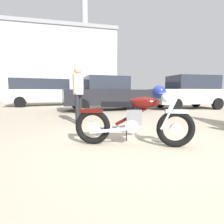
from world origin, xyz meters
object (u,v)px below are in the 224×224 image
at_px(dark_sedan_left, 189,92).
at_px(red_hatchback_near, 106,94).
at_px(vintage_motorcycle, 136,118).
at_px(pale_sedan_back, 109,91).
at_px(white_estate_far, 44,91).
at_px(silver_sedan_mid, 45,92).
at_px(bystander, 78,89).

bearing_deg(dark_sedan_left, red_hatchback_near, -2.34).
distance_m(vintage_motorcycle, pale_sedan_back, 11.82).
xyz_separation_m(dark_sedan_left, red_hatchback_near, (-4.57, 0.51, -0.08)).
bearing_deg(dark_sedan_left, white_estate_far, -25.68).
bearing_deg(silver_sedan_mid, pale_sedan_back, -34.91).
bearing_deg(pale_sedan_back, bystander, -116.81).
bearing_deg(silver_sedan_mid, vintage_motorcycle, -69.31).
relative_size(silver_sedan_mid, red_hatchback_near, 1.04).
bearing_deg(dark_sedan_left, pale_sedan_back, -62.12).
bearing_deg(bystander, dark_sedan_left, 56.85).
relative_size(bystander, pale_sedan_back, 0.34).
bearing_deg(vintage_motorcycle, white_estate_far, 126.98).
xyz_separation_m(vintage_motorcycle, dark_sedan_left, (5.49, 5.20, 0.43)).
bearing_deg(white_estate_far, silver_sedan_mid, 86.70).
relative_size(bystander, silver_sedan_mid, 0.37).
bearing_deg(white_estate_far, red_hatchback_near, -57.76).
bearing_deg(pale_sedan_back, dark_sedan_left, -72.07).
distance_m(white_estate_far, silver_sedan_mid, 7.66).
bearing_deg(silver_sedan_mid, white_estate_far, -74.75).
bearing_deg(bystander, pale_sedan_back, 101.78).
distance_m(silver_sedan_mid, red_hatchback_near, 12.20).
xyz_separation_m(vintage_motorcycle, bystander, (-0.77, 2.39, 0.53)).
height_order(white_estate_far, red_hatchback_near, white_estate_far).
distance_m(vintage_motorcycle, red_hatchback_near, 5.79).
distance_m(bystander, silver_sedan_mid, 15.06).
xyz_separation_m(dark_sedan_left, white_estate_far, (-7.83, 4.47, 0.02)).
bearing_deg(vintage_motorcycle, red_hatchback_near, 104.18).
height_order(bystander, white_estate_far, white_estate_far).
height_order(vintage_motorcycle, silver_sedan_mid, silver_sedan_mid).
relative_size(white_estate_far, red_hatchback_near, 1.15).
xyz_separation_m(vintage_motorcycle, red_hatchback_near, (0.92, 5.71, 0.34)).
xyz_separation_m(vintage_motorcycle, pale_sedan_back, (2.70, 11.50, 0.45)).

